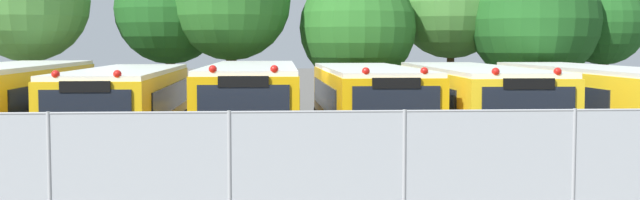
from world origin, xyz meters
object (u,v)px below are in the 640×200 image
object	(u,v)px
school_bus_0	(8,107)
school_bus_5	(591,106)
tree_7	(601,26)
school_bus_1	(127,109)
tree_3	(232,1)
tree_2	(171,9)
school_bus_4	(470,106)
tree_4	(358,29)
tree_6	(536,16)
school_bus_2	(252,106)
tree_5	(451,1)
school_bus_3	(368,107)

from	to	relation	value
school_bus_0	school_bus_5	distance (m)	16.43
school_bus_5	tree_7	distance (m)	9.79
school_bus_0	school_bus_1	world-z (taller)	school_bus_0
tree_3	tree_7	distance (m)	14.61
tree_2	tree_7	size ratio (longest dim) A/B	1.16
school_bus_4	tree_7	xyz separation A→B (m)	(7.44, 8.36, 2.50)
school_bus_4	tree_2	distance (m)	13.05
school_bus_5	tree_4	world-z (taller)	tree_4
school_bus_0	tree_6	distance (m)	19.51
school_bus_0	school_bus_5	world-z (taller)	school_bus_0
school_bus_0	tree_4	size ratio (longest dim) A/B	1.89
tree_4	tree_6	distance (m)	6.96
school_bus_0	tree_4	world-z (taller)	tree_4
school_bus_1	school_bus_2	distance (m)	3.46
tree_6	school_bus_0	bearing A→B (deg)	-155.33
school_bus_5	tree_3	world-z (taller)	tree_3
school_bus_0	school_bus_1	bearing A→B (deg)	179.19
school_bus_2	tree_3	distance (m)	8.40
tree_5	tree_7	bearing A→B (deg)	-8.44
school_bus_1	school_bus_5	size ratio (longest dim) A/B	0.92
school_bus_4	tree_5	world-z (taller)	tree_5
school_bus_4	tree_2	xyz separation A→B (m)	(-9.49, 8.39, 3.12)
tree_2	school_bus_0	bearing A→B (deg)	-111.72
school_bus_2	school_bus_1	bearing A→B (deg)	3.74
school_bus_4	school_bus_5	size ratio (longest dim) A/B	1.01
school_bus_5	tree_3	bearing A→B (deg)	-36.07
tree_3	tree_4	distance (m)	4.90
school_bus_5	tree_2	xyz separation A→B (m)	(-12.96, 8.63, 3.12)
school_bus_1	school_bus_4	size ratio (longest dim) A/B	0.92
tree_3	tree_6	size ratio (longest dim) A/B	1.06
school_bus_2	school_bus_5	size ratio (longest dim) A/B	0.96
tree_3	tree_6	world-z (taller)	tree_3
school_bus_2	school_bus_3	bearing A→B (deg)	179.09
school_bus_1	tree_7	xyz separation A→B (m)	(17.19, 8.68, 2.52)
school_bus_1	tree_2	xyz separation A→B (m)	(0.26, 8.72, 3.14)
school_bus_1	tree_5	size ratio (longest dim) A/B	1.47
school_bus_5	tree_4	distance (m)	10.19
school_bus_2	school_bus_3	distance (m)	3.26
school_bus_1	tree_6	xyz separation A→B (m)	(14.35, 8.08, 2.86)
school_bus_1	tree_4	distance (m)	11.24
tree_3	tree_4	size ratio (longest dim) A/B	1.17
tree_5	tree_6	size ratio (longest dim) A/B	1.06
school_bus_3	tree_3	xyz separation A→B (m)	(-4.09, 7.78, 3.39)
school_bus_3	tree_3	world-z (taller)	tree_3
tree_3	tree_6	xyz separation A→B (m)	(11.72, 0.28, -0.54)
tree_4	tree_5	bearing A→B (deg)	19.97
school_bus_1	school_bus_4	world-z (taller)	school_bus_4
school_bus_1	tree_5	distance (m)	15.24
tree_2	school_bus_4	bearing A→B (deg)	-41.49
school_bus_3	school_bus_2	bearing A→B (deg)	-2.29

